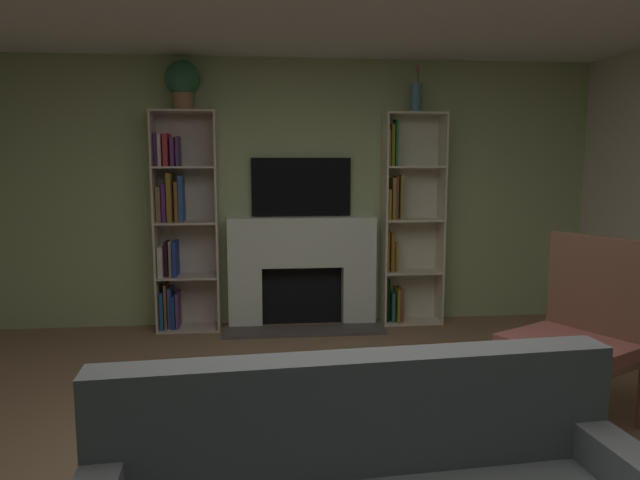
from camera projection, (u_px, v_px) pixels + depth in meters
The scene contains 9 objects.
wall_back_accent at pixel (301, 193), 5.53m from camera, with size 5.82×0.06×2.53m, color #A8B881.
fireplace at pixel (302, 268), 5.48m from camera, with size 1.50×0.53×1.05m.
tv at pixel (301, 187), 5.46m from camera, with size 0.95×0.06×0.55m, color black.
bookshelf_left at pixel (179, 224), 5.31m from camera, with size 0.58×0.31×2.02m.
bookshelf_right at pixel (405, 224), 5.55m from camera, with size 0.58×0.28×2.02m.
potted_plant at pixel (183, 82), 5.11m from camera, with size 0.31×0.31×0.44m.
vase_with_flowers at pixel (416, 96), 5.34m from camera, with size 0.11×0.11×0.43m.
armchair at pixel (579, 330), 3.46m from camera, with size 0.83×0.85×1.12m.
coffee_table at pixel (346, 440), 2.58m from camera, with size 0.96×0.44×0.38m.
Camera 1 is at (-0.38, -2.49, 1.57)m, focal length 32.14 mm.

